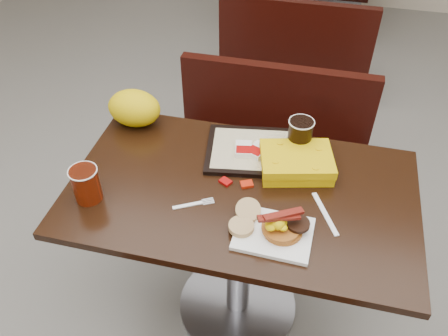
% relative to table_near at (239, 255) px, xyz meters
% --- Properties ---
extents(floor, '(6.00, 7.00, 0.01)m').
position_rel_table_near_xyz_m(floor, '(0.00, 0.00, -0.38)').
color(floor, gray).
rests_on(floor, ground).
extents(table_near, '(1.20, 0.70, 0.75)m').
position_rel_table_near_xyz_m(table_near, '(0.00, 0.00, 0.00)').
color(table_near, black).
rests_on(table_near, floor).
extents(bench_near_n, '(1.00, 0.46, 0.72)m').
position_rel_table_near_xyz_m(bench_near_n, '(0.00, 0.70, -0.02)').
color(bench_near_n, black).
rests_on(bench_near_n, floor).
extents(bench_far_s, '(1.00, 0.46, 0.72)m').
position_rel_table_near_xyz_m(bench_far_s, '(0.00, 1.90, -0.02)').
color(bench_far_s, black).
rests_on(bench_far_s, floor).
extents(platter, '(0.24, 0.19, 0.01)m').
position_rel_table_near_xyz_m(platter, '(0.14, -0.18, 0.38)').
color(platter, white).
rests_on(platter, table_near).
extents(pancake_stack, '(0.14, 0.14, 0.03)m').
position_rel_table_near_xyz_m(pancake_stack, '(0.17, -0.16, 0.40)').
color(pancake_stack, '#A8621C').
rests_on(pancake_stack, platter).
extents(sausage_patty, '(0.10, 0.10, 0.01)m').
position_rel_table_near_xyz_m(sausage_patty, '(0.21, -0.15, 0.42)').
color(sausage_patty, black).
rests_on(sausage_patty, pancake_stack).
extents(scrambled_eggs, '(0.09, 0.08, 0.04)m').
position_rel_table_near_xyz_m(scrambled_eggs, '(0.15, -0.18, 0.44)').
color(scrambled_eggs, yellow).
rests_on(scrambled_eggs, pancake_stack).
extents(bacon_strips, '(0.15, 0.11, 0.01)m').
position_rel_table_near_xyz_m(bacon_strips, '(0.15, -0.18, 0.46)').
color(bacon_strips, '#450904').
rests_on(bacon_strips, scrambled_eggs).
extents(muffin_bottom, '(0.09, 0.09, 0.02)m').
position_rel_table_near_xyz_m(muffin_bottom, '(0.04, -0.19, 0.40)').
color(muffin_bottom, tan).
rests_on(muffin_bottom, platter).
extents(muffin_top, '(0.10, 0.10, 0.05)m').
position_rel_table_near_xyz_m(muffin_top, '(0.05, -0.12, 0.41)').
color(muffin_top, tan).
rests_on(muffin_top, platter).
extents(coffee_cup_near, '(0.10, 0.10, 0.13)m').
position_rel_table_near_xyz_m(coffee_cup_near, '(-0.49, -0.16, 0.44)').
color(coffee_cup_near, maroon).
rests_on(coffee_cup_near, table_near).
extents(fork, '(0.14, 0.09, 0.00)m').
position_rel_table_near_xyz_m(fork, '(-0.16, -0.12, 0.38)').
color(fork, white).
rests_on(fork, table_near).
extents(knife, '(0.10, 0.18, 0.00)m').
position_rel_table_near_xyz_m(knife, '(0.29, -0.05, 0.38)').
color(knife, white).
rests_on(knife, table_near).
extents(condiment_syrup, '(0.05, 0.05, 0.01)m').
position_rel_table_near_xyz_m(condiment_syrup, '(0.01, 0.02, 0.38)').
color(condiment_syrup, '#A51B07').
rests_on(condiment_syrup, table_near).
extents(condiment_ketchup, '(0.05, 0.05, 0.01)m').
position_rel_table_near_xyz_m(condiment_ketchup, '(-0.06, 0.02, 0.38)').
color(condiment_ketchup, '#8C0504').
rests_on(condiment_ketchup, table_near).
extents(tray, '(0.43, 0.34, 0.02)m').
position_rel_table_near_xyz_m(tray, '(0.02, 0.20, 0.38)').
color(tray, black).
rests_on(tray, table_near).
extents(hashbrown_sleeve_left, '(0.07, 0.09, 0.02)m').
position_rel_table_near_xyz_m(hashbrown_sleeve_left, '(-0.03, 0.18, 0.40)').
color(hashbrown_sleeve_left, silver).
rests_on(hashbrown_sleeve_left, tray).
extents(hashbrown_sleeve_right, '(0.09, 0.10, 0.02)m').
position_rel_table_near_xyz_m(hashbrown_sleeve_right, '(0.02, 0.18, 0.40)').
color(hashbrown_sleeve_right, silver).
rests_on(hashbrown_sleeve_right, tray).
extents(coffee_cup_far, '(0.11, 0.11, 0.12)m').
position_rel_table_near_xyz_m(coffee_cup_far, '(0.16, 0.25, 0.45)').
color(coffee_cup_far, black).
rests_on(coffee_cup_far, tray).
extents(clamshell, '(0.29, 0.25, 0.07)m').
position_rel_table_near_xyz_m(clamshell, '(0.17, 0.14, 0.41)').
color(clamshell, '#CFA603').
rests_on(clamshell, table_near).
extents(paper_bag, '(0.25, 0.22, 0.15)m').
position_rel_table_near_xyz_m(paper_bag, '(-0.49, 0.27, 0.45)').
color(paper_bag, '#DDBF07').
rests_on(paper_bag, table_near).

